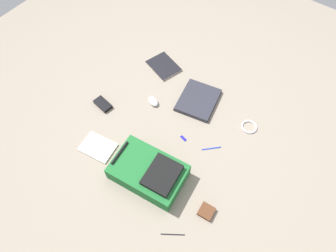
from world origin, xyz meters
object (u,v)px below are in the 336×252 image
book_manual (98,147)px  computer_mouse (153,101)px  power_brick (103,104)px  book_red (163,66)px  backpack (149,172)px  earbud_pouch (206,211)px  laptop (198,100)px  cable_coil (249,127)px  pen_blue (173,234)px  usb_stick (183,138)px  pen_black (211,148)px

book_manual → computer_mouse: 0.54m
power_brick → book_red: bearing=-13.1°
backpack → earbud_pouch: (0.02, -0.43, -0.05)m
laptop → book_red: 0.44m
laptop → power_brick: laptop is taller
earbud_pouch → book_manual: bearing=94.5°
cable_coil → power_brick: size_ratio=0.82×
power_brick → pen_blue: 1.08m
laptop → backpack: bearing=-173.4°
laptop → earbud_pouch: bearing=-143.2°
power_brick → pen_blue: power_brick is taller
laptop → usb_stick: laptop is taller
computer_mouse → pen_blue: 0.98m
backpack → book_red: size_ratio=1.65×
usb_stick → book_manual: bearing=133.3°
power_brick → backpack: bearing=-110.6°
power_brick → pen_blue: size_ratio=0.98×
computer_mouse → laptop: bearing=-29.1°
laptop → usb_stick: bearing=-164.0°
earbud_pouch → backpack: bearing=92.6°
pen_blue → earbud_pouch: (0.23, -0.09, 0.01)m
book_manual → book_red: 0.87m
book_manual → computer_mouse: computer_mouse is taller
book_red → earbud_pouch: 1.23m
laptop → usb_stick: 0.35m
laptop → usb_stick: (-0.33, -0.10, -0.01)m
backpack → laptop: backpack is taller
cable_coil → usb_stick: 0.49m
book_manual → pen_blue: 0.78m
laptop → pen_blue: laptop is taller
backpack → computer_mouse: (0.48, 0.35, -0.05)m
pen_black → cable_coil: bearing=-22.5°
pen_blue → cable_coil: bearing=-0.4°
book_red → pen_black: book_red is taller
book_manual → pen_blue: bearing=-102.2°
backpack → computer_mouse: backpack is taller
book_manual → usb_stick: bearing=-46.7°
cable_coil → pen_blue: cable_coil is taller
laptop → book_red: size_ratio=1.23×
computer_mouse → backpack: bearing=-122.1°
pen_black → pen_blue: pen_black is taller
backpack → usb_stick: backpack is taller
book_red → laptop: bearing=-106.4°
book_red → earbud_pouch: size_ratio=3.37×
backpack → power_brick: 0.68m
cable_coil → earbud_pouch: size_ratio=1.29×
book_manual → book_red: size_ratio=0.84×
book_red → computer_mouse: computer_mouse is taller
backpack → power_brick: backpack is taller
book_red → usb_stick: bearing=-131.5°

